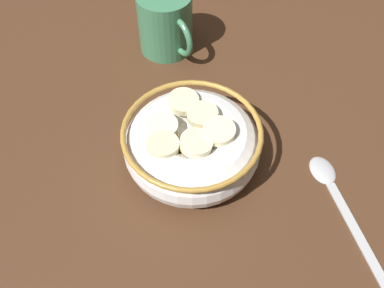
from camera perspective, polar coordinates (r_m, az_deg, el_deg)
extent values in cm
cube|color=#472B19|center=(51.01, 0.00, -2.73)|extent=(138.81, 138.81, 2.00)
cylinder|color=white|center=(49.94, 0.00, -1.88)|extent=(8.27, 8.27, 0.60)
torus|color=white|center=(47.97, 0.00, -0.18)|extent=(15.04, 15.04, 5.50)
torus|color=#B28438|center=(46.05, 0.00, 1.66)|extent=(15.19, 15.19, 0.60)
cylinder|color=white|center=(47.11, 0.00, 0.62)|extent=(11.74, 11.74, 0.40)
cube|color=#AD7F42|center=(45.44, -0.64, -0.74)|extent=(1.93, 1.86, 0.97)
cube|color=#B78947|center=(47.29, -4.17, 1.74)|extent=(2.12, 2.06, 0.95)
cube|color=#B78947|center=(47.45, 1.71, 2.16)|extent=(2.03, 2.08, 0.91)
cube|color=#B78947|center=(48.72, 3.58, 4.18)|extent=(2.44, 2.44, 0.89)
cube|color=tan|center=(46.26, -3.13, 0.72)|extent=(2.43, 2.43, 0.87)
cube|color=#AD7F42|center=(44.18, 3.17, -3.35)|extent=(1.75, 1.80, 0.90)
cube|color=tan|center=(45.65, -5.57, -0.92)|extent=(2.30, 2.28, 0.84)
cube|color=#AD7F42|center=(45.03, 5.09, -1.75)|extent=(1.85, 1.78, 0.94)
cube|color=tan|center=(44.15, -0.79, -2.99)|extent=(1.96, 2.03, 0.99)
cube|color=tan|center=(46.69, 3.32, 0.93)|extent=(2.07, 2.12, 0.92)
cube|color=tan|center=(48.70, -3.42, 3.78)|extent=(2.35, 2.33, 0.86)
cube|color=#B78947|center=(47.65, 3.88, 2.76)|extent=(2.39, 2.36, 0.93)
cube|color=#AD7F42|center=(48.61, 1.01, 3.86)|extent=(2.36, 2.33, 0.94)
cube|color=tan|center=(49.78, 1.03, 5.25)|extent=(1.94, 1.96, 0.81)
cylinder|color=beige|center=(48.21, -1.13, 5.57)|extent=(4.10, 4.04, 1.21)
cylinder|color=beige|center=(44.47, -3.55, -0.54)|extent=(4.83, 4.87, 1.14)
cylinder|color=beige|center=(45.31, 3.59, 1.69)|extent=(3.91, 3.94, 1.35)
cylinder|color=beige|center=(46.80, 1.39, 3.83)|extent=(3.79, 3.81, 1.10)
cylinder|color=#F9EFC6|center=(46.40, -3.94, 2.34)|extent=(4.81, 4.77, 1.31)
cylinder|color=#F4EABC|center=(44.47, 0.55, 0.12)|extent=(4.23, 4.22, 1.50)
ellipsoid|color=#B7B7BC|center=(51.20, 16.80, -3.07)|extent=(4.54, 3.84, 0.80)
cube|color=#B7B7BC|center=(48.36, 20.76, -10.73)|extent=(11.78, 4.88, 0.36)
cylinder|color=#3F7F59|center=(61.26, -3.52, 15.62)|extent=(7.37, 7.37, 8.41)
torus|color=#3F7F59|center=(58.76, -1.57, 13.85)|extent=(5.51, 0.80, 5.51)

